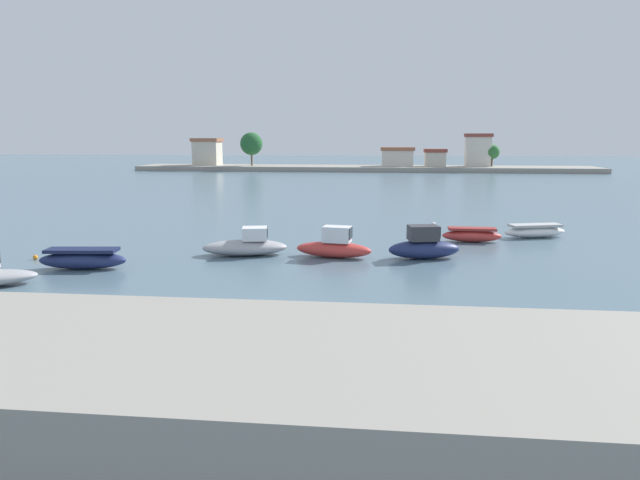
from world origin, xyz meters
TOP-DOWN VIEW (x-y plane):
  - ground_plane at (0.00, 0.00)m, footprint 400.00×400.00m
  - seawall_embankment at (0.00, -9.44)m, footprint 90.55×6.08m
  - moored_boat_1 at (-11.79, 7.52)m, footprint 4.70×1.82m
  - moored_boat_2 at (-4.05, 11.90)m, footprint 5.24×2.91m
  - moored_boat_3 at (1.15, 11.83)m, footprint 4.57×1.99m
  - moored_boat_4 at (6.26, 12.08)m, footprint 4.34×2.35m
  - moored_boat_5 at (9.81, 17.70)m, footprint 3.88×1.19m
  - moored_boat_6 at (14.43, 19.93)m, footprint 4.65×2.44m
  - mooring_buoy_0 at (-15.65, 9.35)m, footprint 0.27×0.27m
  - mooring_buoy_1 at (7.87, 24.00)m, footprint 0.36×0.36m
  - distant_shoreline at (-1.71, 98.72)m, footprint 94.83×11.28m

SIDE VIEW (x-z plane):
  - ground_plane at x=0.00m, z-range 0.00..0.00m
  - mooring_buoy_0 at x=-15.65m, z-range 0.00..0.27m
  - mooring_buoy_1 at x=7.87m, z-range 0.00..0.36m
  - moored_boat_6 at x=14.43m, z-range -0.02..0.90m
  - moored_boat_5 at x=9.81m, z-range -0.02..0.93m
  - moored_boat_1 at x=-11.79m, z-range -0.03..1.06m
  - moored_boat_2 at x=-4.05m, z-range -0.26..1.39m
  - moored_boat_3 at x=1.15m, z-range -0.27..1.55m
  - moored_boat_4 at x=6.26m, z-range -0.24..1.67m
  - seawall_embankment at x=0.00m, z-range 0.00..2.79m
  - distant_shoreline at x=-1.71m, z-range -2.25..5.68m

